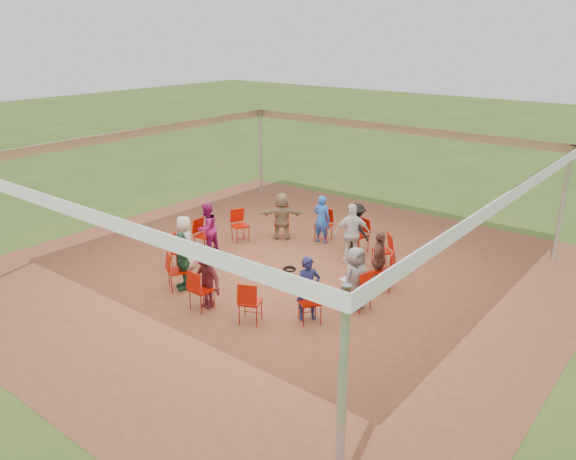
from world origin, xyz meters
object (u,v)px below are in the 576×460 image
Objects in this scene: chair_10 at (202,290)px; chair_6 at (240,226)px; cable_coil at (290,269)px; chair_3 at (359,236)px; chair_5 at (282,223)px; chair_2 at (382,251)px; person_seated_9 at (308,289)px; person_seated_8 at (205,278)px; person_seated_6 at (185,243)px; chair_9 at (178,271)px; chair_12 at (310,302)px; person_seated_7 at (182,261)px; chair_11 at (250,302)px; person_seated_4 at (282,216)px; person_seated_3 at (322,219)px; person_seated_1 at (379,260)px; chair_8 at (181,252)px; laptop at (349,277)px; person_seated_5 at (207,228)px; person_seated_2 at (356,228)px; chair_1 at (384,271)px; chair_4 at (323,226)px; person_seated_0 at (355,278)px; standing_person at (352,234)px; chair_7 at (204,236)px; chair_0 at (359,290)px.

chair_6 is at bearing 124.62° from chair_10.
chair_3 is at bearing 72.49° from cable_coil.
chair_10 is (1.44, -4.46, 0.00)m from chair_5.
chair_2 is 0.66× the size of person_seated_9.
person_seated_8 is at bearing 152.31° from person_seated_9.
person_seated_6 is at bearing 43.12° from chair_5.
chair_9 is 1.20m from person_seated_6.
person_seated_7 reaches higher than chair_12.
chair_11 is 3.25m from person_seated_6.
person_seated_4 reaches higher than cable_coil.
chair_11 is 0.66× the size of person_seated_3.
person_seated_3 reaches higher than cable_coil.
person_seated_7 is (-3.48, -2.79, 0.00)m from person_seated_1.
laptop is (4.32, 0.94, 0.19)m from chair_8.
person_seated_3 is 4.74m from person_seated_8.
chair_6 is at bearing 171.84° from person_seated_5.
person_seated_2 is 4.74m from person_seated_7.
chair_1 and chair_4 have the same top height.
chair_4 and chair_11 have the same top height.
person_seated_4 is at bearing 110.77° from person_seated_8.
person_seated_5 is at bearing 160.47° from chair_8.
chair_12 is 2.54× the size of laptop.
chair_4 is at bearing -90.00° from person_seated_3.
cable_coil is at bearing 92.66° from person_seated_3.
chair_4 is at bearing 111.30° from person_seated_7.
chair_3 is 3.15m from laptop.
chair_3 is at bearing 154.98° from person_seated_4.
person_seated_4 is at bearing 27.69° from person_seated_2.
cable_coil is (1.54, -1.59, -0.66)m from person_seated_4.
chair_2 is 2.29m from person_seated_0.
standing_person is at bearing 41.08° from chair_1.
person_seated_0 is 4.46m from person_seated_6.
chair_5 is 2.33m from chair_7.
chair_1 is at bearing 96.92° from chair_7.
chair_10 is 0.66× the size of person_seated_8.
chair_3 is at bearing 171.84° from person_seated_3.
person_seated_2 is at bearing 124.62° from person_seated_5.
chair_5 is 2.54× the size of laptop.
person_seated_3 is 1.63m from standing_person.
person_seated_4 reaches higher than chair_6.
person_seated_3 is at bearing 136.88° from chair_7.
chair_7 is 0.66× the size of person_seated_2.
chair_1 is (-0.08, 1.20, 0.00)m from chair_0.
chair_5 and chair_11 have the same top height.
person_seated_9 is at bearing 96.92° from person_seated_4.
person_seated_1 is (0.52, -1.06, 0.24)m from chair_2.
person_seated_3 is 1.14m from person_seated_4.
chair_6 is 4.58m from person_seated_1.
chair_3 and chair_10 have the same top height.
person_seated_7 is at bearing 43.12° from chair_6.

